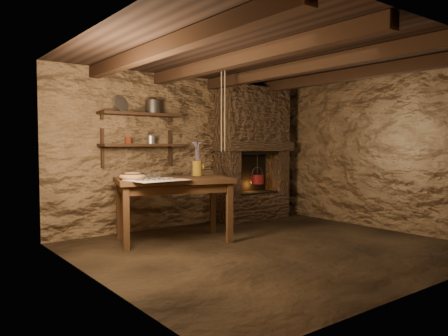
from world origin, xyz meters
TOP-DOWN VIEW (x-y plane):
  - floor at (0.00, 0.00)m, footprint 4.50×4.50m
  - back_wall at (0.00, 2.00)m, footprint 4.50×0.04m
  - front_wall at (0.00, -2.00)m, footprint 4.50×0.04m
  - left_wall at (-2.25, 0.00)m, footprint 0.04×4.00m
  - right_wall at (2.25, 0.00)m, footprint 0.04×4.00m
  - ceiling at (0.00, 0.00)m, footprint 4.50×4.00m
  - beam_far_left at (-1.50, 0.00)m, footprint 0.14×3.95m
  - beam_mid_left at (-0.50, 0.00)m, footprint 0.14×3.95m
  - beam_mid_right at (0.50, 0.00)m, footprint 0.14×3.95m
  - beam_far_right at (1.50, 0.00)m, footprint 0.14×3.95m
  - shelf_lower at (-0.85, 1.84)m, footprint 1.25×0.30m
  - shelf_upper at (-0.85, 1.84)m, footprint 1.25×0.30m
  - hearth at (1.25, 1.77)m, footprint 1.43×0.51m
  - work_table at (-0.77, 1.08)m, footprint 1.69×1.27m
  - linen_cloth at (-1.14, 0.85)m, footprint 0.71×0.59m
  - pewter_cutlery_row at (-1.14, 0.83)m, footprint 0.58×0.26m
  - drinking_glasses at (-1.12, 0.98)m, footprint 0.22×0.07m
  - stoneware_jug at (-0.28, 1.22)m, footprint 0.18×0.18m
  - wooden_bowl at (-1.35, 1.12)m, footprint 0.43×0.43m
  - iron_stockpot at (-0.66, 1.84)m, footprint 0.31×0.31m
  - tin_pan at (-1.13, 1.94)m, footprint 0.27×0.18m
  - small_kettle at (-0.70, 1.84)m, footprint 0.18×0.14m
  - rusty_tin at (-1.06, 1.84)m, footprint 0.11×0.11m
  - red_pot at (1.31, 1.72)m, footprint 0.25×0.24m
  - hanging_ropes at (0.05, 1.05)m, footprint 0.08×0.08m

SIDE VIEW (x-z plane):
  - floor at x=0.00m, z-range 0.00..0.00m
  - work_table at x=-0.77m, z-range 0.03..0.89m
  - red_pot at x=1.31m, z-range 0.44..0.98m
  - linen_cloth at x=-1.14m, z-range 0.86..0.87m
  - pewter_cutlery_row at x=-1.14m, z-range 0.87..0.88m
  - wooden_bowl at x=-1.35m, z-range 0.84..0.96m
  - drinking_glasses at x=-1.12m, z-range 0.87..0.95m
  - stoneware_jug at x=-0.28m, z-range 0.82..1.32m
  - back_wall at x=0.00m, z-range 0.00..2.40m
  - front_wall at x=0.00m, z-range 0.00..2.40m
  - left_wall at x=-2.25m, z-range 0.00..2.40m
  - right_wall at x=2.25m, z-range 0.00..2.40m
  - hearth at x=1.25m, z-range 0.08..2.38m
  - shelf_lower at x=-0.85m, z-range 1.28..1.32m
  - rusty_tin at x=-1.06m, z-range 1.32..1.42m
  - small_kettle at x=-0.70m, z-range 1.29..1.47m
  - shelf_upper at x=-0.85m, z-range 1.73..1.77m
  - hanging_ropes at x=0.05m, z-range 1.20..2.40m
  - iron_stockpot at x=-0.66m, z-range 1.77..1.95m
  - tin_pan at x=-1.13m, z-range 1.77..2.02m
  - beam_far_left at x=-1.50m, z-range 2.23..2.39m
  - beam_mid_left at x=-0.50m, z-range 2.23..2.39m
  - beam_mid_right at x=0.50m, z-range 2.23..2.39m
  - beam_far_right at x=1.50m, z-range 2.23..2.39m
  - ceiling at x=0.00m, z-range 2.38..2.42m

